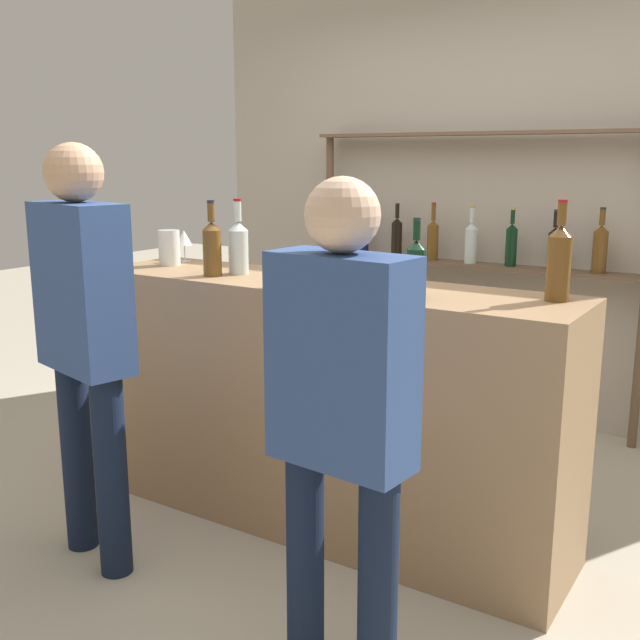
{
  "coord_description": "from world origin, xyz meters",
  "views": [
    {
      "loc": [
        1.67,
        -2.6,
        1.6
      ],
      "look_at": [
        0.0,
        0.0,
        0.92
      ],
      "focal_mm": 42.0,
      "sensor_mm": 36.0,
      "label": 1
    }
  ],
  "objects_px": {
    "counter_bottle_0": "(212,247)",
    "counter_bottle_1": "(559,261)",
    "counter_bottle_3": "(416,267)",
    "counter_bottle_4": "(329,253)",
    "customer_right": "(341,409)",
    "counter_bottle_2": "(238,246)",
    "cork_jar": "(169,248)",
    "customer_left": "(84,326)",
    "wine_glass": "(184,239)"
  },
  "relations": [
    {
      "from": "cork_jar",
      "to": "customer_right",
      "type": "distance_m",
      "value": 1.81
    },
    {
      "from": "counter_bottle_0",
      "to": "counter_bottle_3",
      "type": "xyz_separation_m",
      "value": [
        0.98,
        -0.0,
        -0.01
      ]
    },
    {
      "from": "counter_bottle_1",
      "to": "customer_left",
      "type": "bearing_deg",
      "value": -150.81
    },
    {
      "from": "counter_bottle_0",
      "to": "counter_bottle_3",
      "type": "bearing_deg",
      "value": -0.07
    },
    {
      "from": "cork_jar",
      "to": "customer_left",
      "type": "distance_m",
      "value": 0.86
    },
    {
      "from": "customer_left",
      "to": "counter_bottle_0",
      "type": "bearing_deg",
      "value": 4.63
    },
    {
      "from": "customer_left",
      "to": "counter_bottle_3",
      "type": "bearing_deg",
      "value": -46.05
    },
    {
      "from": "counter_bottle_0",
      "to": "counter_bottle_2",
      "type": "height_order",
      "value": "counter_bottle_2"
    },
    {
      "from": "counter_bottle_4",
      "to": "wine_glass",
      "type": "xyz_separation_m",
      "value": [
        -0.94,
        0.15,
        -0.01
      ]
    },
    {
      "from": "counter_bottle_0",
      "to": "wine_glass",
      "type": "xyz_separation_m",
      "value": [
        -0.42,
        0.28,
        -0.01
      ]
    },
    {
      "from": "wine_glass",
      "to": "counter_bottle_2",
      "type": "bearing_deg",
      "value": -19.66
    },
    {
      "from": "counter_bottle_1",
      "to": "customer_left",
      "type": "distance_m",
      "value": 1.78
    },
    {
      "from": "counter_bottle_3",
      "to": "customer_left",
      "type": "relative_size",
      "value": 0.18
    },
    {
      "from": "counter_bottle_0",
      "to": "counter_bottle_1",
      "type": "xyz_separation_m",
      "value": [
        1.44,
        0.22,
        0.02
      ]
    },
    {
      "from": "counter_bottle_0",
      "to": "counter_bottle_2",
      "type": "distance_m",
      "value": 0.12
    },
    {
      "from": "customer_left",
      "to": "cork_jar",
      "type": "bearing_deg",
      "value": 34.2
    },
    {
      "from": "counter_bottle_3",
      "to": "cork_jar",
      "type": "distance_m",
      "value": 1.38
    },
    {
      "from": "counter_bottle_1",
      "to": "counter_bottle_4",
      "type": "distance_m",
      "value": 0.92
    },
    {
      "from": "counter_bottle_2",
      "to": "cork_jar",
      "type": "distance_m",
      "value": 0.46
    },
    {
      "from": "wine_glass",
      "to": "cork_jar",
      "type": "bearing_deg",
      "value": -77.53
    },
    {
      "from": "counter_bottle_2",
      "to": "cork_jar",
      "type": "bearing_deg",
      "value": 175.36
    },
    {
      "from": "counter_bottle_0",
      "to": "customer_left",
      "type": "distance_m",
      "value": 0.69
    },
    {
      "from": "counter_bottle_0",
      "to": "counter_bottle_1",
      "type": "distance_m",
      "value": 1.45
    },
    {
      "from": "cork_jar",
      "to": "wine_glass",
      "type": "bearing_deg",
      "value": 102.47
    },
    {
      "from": "counter_bottle_2",
      "to": "counter_bottle_4",
      "type": "relative_size",
      "value": 1.07
    },
    {
      "from": "counter_bottle_1",
      "to": "counter_bottle_3",
      "type": "xyz_separation_m",
      "value": [
        -0.46,
        -0.22,
        -0.03
      ]
    },
    {
      "from": "counter_bottle_0",
      "to": "cork_jar",
      "type": "height_order",
      "value": "counter_bottle_0"
    },
    {
      "from": "counter_bottle_0",
      "to": "counter_bottle_4",
      "type": "height_order",
      "value": "counter_bottle_0"
    },
    {
      "from": "counter_bottle_1",
      "to": "counter_bottle_3",
      "type": "bearing_deg",
      "value": -153.91
    },
    {
      "from": "counter_bottle_2",
      "to": "customer_right",
      "type": "relative_size",
      "value": 0.22
    },
    {
      "from": "customer_left",
      "to": "customer_right",
      "type": "height_order",
      "value": "customer_left"
    },
    {
      "from": "cork_jar",
      "to": "customer_left",
      "type": "bearing_deg",
      "value": -69.29
    },
    {
      "from": "counter_bottle_1",
      "to": "counter_bottle_3",
      "type": "height_order",
      "value": "counter_bottle_1"
    },
    {
      "from": "customer_right",
      "to": "counter_bottle_1",
      "type": "bearing_deg",
      "value": -11.49
    },
    {
      "from": "counter_bottle_1",
      "to": "counter_bottle_4",
      "type": "bearing_deg",
      "value": -174.41
    },
    {
      "from": "counter_bottle_4",
      "to": "cork_jar",
      "type": "xyz_separation_m",
      "value": [
        -0.91,
        0.01,
        -0.04
      ]
    },
    {
      "from": "wine_glass",
      "to": "counter_bottle_0",
      "type": "bearing_deg",
      "value": -33.49
    },
    {
      "from": "counter_bottle_4",
      "to": "customer_right",
      "type": "distance_m",
      "value": 1.14
    },
    {
      "from": "counter_bottle_2",
      "to": "wine_glass",
      "type": "xyz_separation_m",
      "value": [
        -0.48,
        0.17,
        -0.01
      ]
    },
    {
      "from": "counter_bottle_1",
      "to": "counter_bottle_2",
      "type": "relative_size",
      "value": 1.09
    },
    {
      "from": "counter_bottle_4",
      "to": "customer_left",
      "type": "xyz_separation_m",
      "value": [
        -0.62,
        -0.77,
        -0.24
      ]
    },
    {
      "from": "customer_left",
      "to": "customer_right",
      "type": "xyz_separation_m",
      "value": [
        1.23,
        -0.15,
        -0.06
      ]
    },
    {
      "from": "counter_bottle_1",
      "to": "counter_bottle_2",
      "type": "bearing_deg",
      "value": -175.21
    },
    {
      "from": "counter_bottle_0",
      "to": "wine_glass",
      "type": "bearing_deg",
      "value": 146.51
    },
    {
      "from": "counter_bottle_1",
      "to": "customer_left",
      "type": "xyz_separation_m",
      "value": [
        -1.54,
        -0.86,
        -0.26
      ]
    },
    {
      "from": "counter_bottle_2",
      "to": "counter_bottle_3",
      "type": "xyz_separation_m",
      "value": [
        0.92,
        -0.11,
        -0.01
      ]
    },
    {
      "from": "counter_bottle_2",
      "to": "customer_right",
      "type": "height_order",
      "value": "customer_right"
    },
    {
      "from": "wine_glass",
      "to": "customer_right",
      "type": "relative_size",
      "value": 0.1
    },
    {
      "from": "counter_bottle_3",
      "to": "cork_jar",
      "type": "height_order",
      "value": "counter_bottle_3"
    },
    {
      "from": "cork_jar",
      "to": "counter_bottle_2",
      "type": "bearing_deg",
      "value": -4.64
    }
  ]
}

